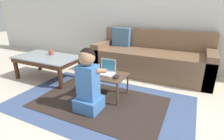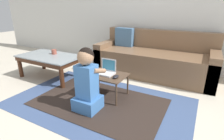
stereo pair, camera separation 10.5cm
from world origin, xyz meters
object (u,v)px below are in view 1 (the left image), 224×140
couch (151,59)px  laptop (106,71)px  computer_mouse (116,77)px  cup_on_table (51,52)px  person_seated (88,82)px  laptop_desk (107,77)px  coffee_table (47,60)px

couch → laptop: 1.21m
computer_mouse → cup_on_table: 1.44m
computer_mouse → person_seated: person_seated is taller
laptop → person_seated: (-0.01, -0.43, 0.01)m
couch → laptop_desk: size_ratio=3.89×
laptop_desk → cup_on_table: cup_on_table is taller
person_seated → computer_mouse: bearing=61.8°
coffee_table → laptop: (1.21, -0.12, 0.03)m
couch → cup_on_table: couch is taller
laptop → computer_mouse: bearing=-20.8°
laptop_desk → person_seated: person_seated is taller
coffee_table → laptop_desk: coffee_table is taller
coffee_table → cup_on_table: cup_on_table is taller
couch → person_seated: size_ratio=2.67×
person_seated → coffee_table: bearing=155.3°
coffee_table → laptop_desk: size_ratio=2.06×
laptop_desk → cup_on_table: 1.27m
person_seated → couch: bearing=77.8°
laptop → cup_on_table: laptop is taller
couch → laptop: (-0.33, -1.16, 0.08)m
coffee_table → cup_on_table: size_ratio=12.66×
couch → computer_mouse: couch is taller
computer_mouse → couch: bearing=83.0°
computer_mouse → person_seated: 0.41m
coffee_table → cup_on_table: (-0.01, 0.12, 0.10)m
person_seated → cup_on_table: 1.38m
laptop_desk → computer_mouse: computer_mouse is taller
coffee_table → laptop: laptop is taller
cup_on_table → computer_mouse: bearing=-12.3°
couch → cup_on_table: (-1.55, -0.92, 0.16)m
couch → person_seated: bearing=-102.2°
cup_on_table → laptop: bearing=-11.0°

